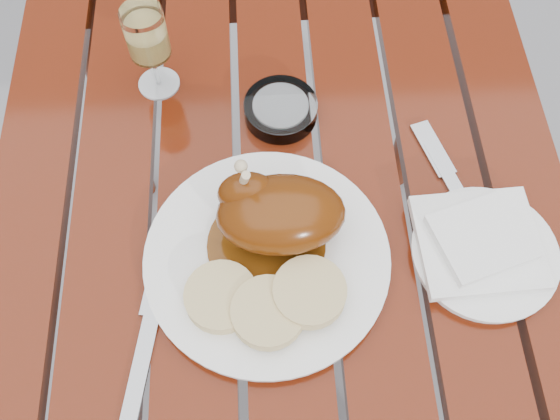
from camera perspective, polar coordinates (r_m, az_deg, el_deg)
The scene contains 11 objects.
ground at distance 1.54m, azimuth 0.17°, elevation -15.43°, with size 60.00×60.00×0.00m, color slate.
table at distance 1.17m, azimuth 0.22°, elevation -11.46°, with size 0.80×1.20×0.75m, color #5F190B.
dinner_plate at distance 0.81m, azimuth -1.19°, elevation -4.50°, with size 0.32×0.32×0.02m, color white.
roast_duck at distance 0.77m, azimuth -0.44°, elevation -0.27°, with size 0.18×0.15×0.12m.
bread_dumplings at distance 0.76m, azimuth -1.28°, elevation -8.25°, with size 0.20×0.11×0.03m.
wine_glass at distance 0.93m, azimuth -11.75°, elevation 14.05°, with size 0.06×0.06×0.15m, color #D9BD62.
side_plate at distance 0.85m, azimuth 18.17°, elevation -3.79°, with size 0.19×0.19×0.02m, color white.
napkin at distance 0.84m, azimuth 17.66°, elevation -2.82°, with size 0.15×0.14×0.01m, color white.
ashtray at distance 0.92m, azimuth 0.06°, elevation 9.17°, with size 0.11×0.11×0.03m, color #B2B7BC.
fork at distance 0.79m, azimuth -12.45°, elevation -13.05°, with size 0.02×0.17×0.01m, color gray.
knife at distance 0.89m, azimuth 16.44°, elevation 0.58°, with size 0.02×0.21×0.01m, color gray.
Camera 1 is at (-0.02, -0.33, 1.50)m, focal length 40.00 mm.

